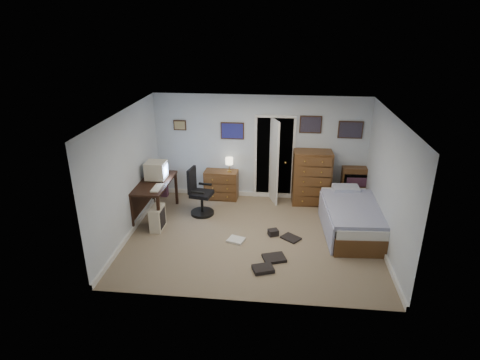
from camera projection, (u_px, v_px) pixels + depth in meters
The scene contains 15 objects.
floor at pixel (253, 237), 8.11m from camera, with size 5.00×4.00×0.02m, color #83755A.
computer_desk at pixel (150, 190), 8.71m from camera, with size 0.68×1.45×0.83m.
crt_monitor at pixel (156, 170), 8.69m from camera, with size 0.44×0.40×0.40m.
keyboard at pixel (157, 188), 8.28m from camera, with size 0.17×0.44×0.03m, color beige.
pc_tower at pixel (158, 218), 8.32m from camera, with size 0.23×0.47×0.50m.
office_chair at pixel (199, 197), 8.90m from camera, with size 0.60×0.60×1.08m.
media_stack at pixel (164, 182), 9.80m from camera, with size 0.15×0.15×0.77m, color maroon.
low_dresser at pixel (221, 185), 9.70m from camera, with size 0.79×0.40×0.71m, color #58331B.
table_lamp at pixel (229, 161), 9.45m from camera, with size 0.18×0.18×0.34m.
doorway at pixel (274, 155), 9.79m from camera, with size 0.96×1.12×2.05m.
tall_dresser at pixel (311, 177), 9.36m from camera, with size 0.87×0.51×1.29m, color #58331B.
headboard_bookcase at pixel (362, 184), 9.41m from camera, with size 1.00×0.29×0.89m.
bed at pixel (351, 217), 8.20m from camera, with size 1.21×2.11×0.67m.
wall_posters at pixel (285, 128), 9.22m from camera, with size 4.38×0.04×0.60m.
floor_clutter at pixel (268, 251), 7.56m from camera, with size 1.49×1.55×0.12m.
Camera 1 is at (0.49, -7.07, 4.12)m, focal length 30.00 mm.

